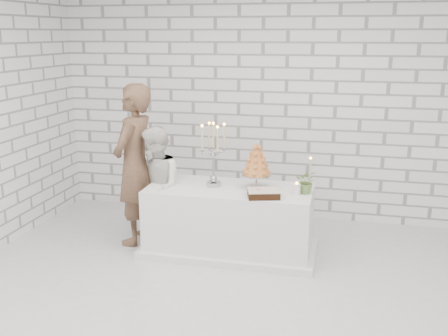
{
  "coord_description": "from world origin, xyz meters",
  "views": [
    {
      "loc": [
        0.76,
        -4.12,
        2.39
      ],
      "look_at": [
        -0.43,
        0.87,
        1.05
      ],
      "focal_mm": 41.55,
      "sensor_mm": 36.0,
      "label": 1
    }
  ],
  "objects_px": {
    "cake_table": "(229,220)",
    "croquembouche": "(257,166)",
    "groom": "(135,165)",
    "bride": "(156,188)",
    "candelabra": "(213,154)"
  },
  "relations": [
    {
      "from": "cake_table",
      "to": "croquembouche",
      "type": "relative_size",
      "value": 3.54
    },
    {
      "from": "groom",
      "to": "cake_table",
      "type": "bearing_deg",
      "value": 92.4
    },
    {
      "from": "groom",
      "to": "bride",
      "type": "distance_m",
      "value": 0.37
    },
    {
      "from": "cake_table",
      "to": "groom",
      "type": "relative_size",
      "value": 0.97
    },
    {
      "from": "groom",
      "to": "candelabra",
      "type": "distance_m",
      "value": 0.96
    },
    {
      "from": "cake_table",
      "to": "croquembouche",
      "type": "bearing_deg",
      "value": 10.38
    },
    {
      "from": "cake_table",
      "to": "bride",
      "type": "height_order",
      "value": "bride"
    },
    {
      "from": "cake_table",
      "to": "candelabra",
      "type": "xyz_separation_m",
      "value": [
        -0.19,
        0.02,
        0.73
      ]
    },
    {
      "from": "bride",
      "to": "candelabra",
      "type": "bearing_deg",
      "value": 61.52
    },
    {
      "from": "cake_table",
      "to": "croquembouche",
      "type": "distance_m",
      "value": 0.69
    },
    {
      "from": "groom",
      "to": "bride",
      "type": "xyz_separation_m",
      "value": [
        0.27,
        -0.07,
        -0.23
      ]
    },
    {
      "from": "groom",
      "to": "croquembouche",
      "type": "distance_m",
      "value": 1.41
    },
    {
      "from": "groom",
      "to": "bride",
      "type": "relative_size",
      "value": 1.33
    },
    {
      "from": "cake_table",
      "to": "groom",
      "type": "distance_m",
      "value": 1.25
    },
    {
      "from": "cake_table",
      "to": "candelabra",
      "type": "distance_m",
      "value": 0.76
    }
  ]
}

